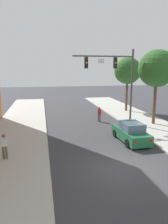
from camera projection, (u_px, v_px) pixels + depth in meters
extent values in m
plane|color=#38383D|center=(120.00, 170.00, 12.42)|extent=(120.00, 120.00, 0.00)
cube|color=#B2AFA8|center=(3.00, 180.00, 11.17)|extent=(5.00, 60.00, 0.15)
cylinder|color=#514C47|center=(132.00, 88.00, 21.48)|extent=(0.20, 0.20, 7.50)
cylinder|color=#514C47|center=(103.00, 56.00, 20.30)|extent=(6.00, 0.14, 0.14)
cube|color=black|center=(115.00, 63.00, 20.66)|extent=(0.32, 0.28, 1.05)
sphere|color=#2D2823|center=(116.00, 59.00, 20.45)|extent=(0.18, 0.18, 0.18)
sphere|color=yellow|center=(116.00, 63.00, 20.51)|extent=(0.18, 0.18, 0.18)
sphere|color=#2D2823|center=(116.00, 66.00, 20.58)|extent=(0.18, 0.18, 0.18)
cube|color=black|center=(86.00, 63.00, 20.11)|extent=(0.32, 0.28, 1.05)
sphere|color=#2D2823|center=(87.00, 59.00, 19.90)|extent=(0.18, 0.18, 0.18)
sphere|color=yellow|center=(87.00, 63.00, 19.96)|extent=(0.18, 0.18, 0.18)
sphere|color=#2D2823|center=(86.00, 66.00, 20.03)|extent=(0.18, 0.18, 0.18)
cube|color=white|center=(101.00, 61.00, 20.33)|extent=(0.60, 0.03, 0.44)
cube|color=#1E663D|center=(130.00, 134.00, 17.23)|extent=(1.82, 4.25, 0.80)
cube|color=slate|center=(132.00, 126.00, 16.94)|extent=(1.56, 2.04, 0.64)
cylinder|color=black|center=(115.00, 133.00, 18.35)|extent=(0.24, 0.65, 0.64)
cylinder|color=black|center=(132.00, 132.00, 18.70)|extent=(0.24, 0.65, 0.64)
cylinder|color=black|center=(128.00, 143.00, 15.86)|extent=(0.24, 0.65, 0.64)
cylinder|color=black|center=(148.00, 142.00, 16.21)|extent=(0.24, 0.65, 0.64)
cube|color=red|center=(135.00, 142.00, 15.04)|extent=(0.20, 0.05, 0.14)
cube|color=red|center=(151.00, 141.00, 15.32)|extent=(0.20, 0.05, 0.14)
cylinder|color=brown|center=(3.00, 153.00, 13.47)|extent=(0.14, 0.14, 0.85)
cylinder|color=brown|center=(6.00, 152.00, 13.51)|extent=(0.14, 0.14, 0.85)
cube|color=silver|center=(4.00, 142.00, 13.35)|extent=(0.36, 0.22, 0.56)
sphere|color=brown|center=(4.00, 136.00, 13.27)|extent=(0.22, 0.22, 0.22)
cylinder|color=brown|center=(98.00, 118.00, 23.63)|extent=(0.14, 0.14, 0.85)
cylinder|color=brown|center=(100.00, 118.00, 23.67)|extent=(0.14, 0.14, 0.85)
cube|color=#B72D2D|center=(99.00, 112.00, 23.51)|extent=(0.36, 0.22, 0.56)
sphere|color=brown|center=(99.00, 108.00, 23.43)|extent=(0.22, 0.22, 0.22)
cylinder|color=brown|center=(154.00, 103.00, 21.92)|extent=(0.32, 0.32, 4.26)
sphere|color=#2D6028|center=(157.00, 68.00, 21.22)|extent=(3.72, 3.72, 3.72)
cylinder|color=brown|center=(127.00, 96.00, 28.89)|extent=(0.32, 0.32, 4.04)
sphere|color=#2D6028|center=(128.00, 71.00, 28.22)|extent=(3.54, 3.54, 3.54)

